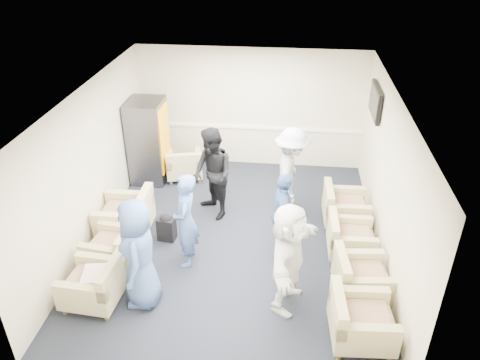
# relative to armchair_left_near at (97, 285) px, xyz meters

# --- Properties ---
(floor) EXTENTS (6.00, 6.00, 0.00)m
(floor) POSITION_rel_armchair_left_near_xyz_m (1.86, 1.77, -0.32)
(floor) COLOR black
(floor) RESTS_ON ground
(ceiling) EXTENTS (6.00, 6.00, 0.00)m
(ceiling) POSITION_rel_armchair_left_near_xyz_m (1.86, 1.77, 2.38)
(ceiling) COLOR white
(ceiling) RESTS_ON back_wall
(back_wall) EXTENTS (5.00, 0.02, 2.70)m
(back_wall) POSITION_rel_armchair_left_near_xyz_m (1.86, 4.77, 1.03)
(back_wall) COLOR beige
(back_wall) RESTS_ON floor
(front_wall) EXTENTS (5.00, 0.02, 2.70)m
(front_wall) POSITION_rel_armchair_left_near_xyz_m (1.86, -1.23, 1.03)
(front_wall) COLOR beige
(front_wall) RESTS_ON floor
(left_wall) EXTENTS (0.02, 6.00, 2.70)m
(left_wall) POSITION_rel_armchair_left_near_xyz_m (-0.64, 1.77, 1.03)
(left_wall) COLOR beige
(left_wall) RESTS_ON floor
(right_wall) EXTENTS (0.02, 6.00, 2.70)m
(right_wall) POSITION_rel_armchair_left_near_xyz_m (4.36, 1.77, 1.03)
(right_wall) COLOR beige
(right_wall) RESTS_ON floor
(chair_rail) EXTENTS (4.98, 0.04, 0.06)m
(chair_rail) POSITION_rel_armchair_left_near_xyz_m (1.86, 4.75, 0.58)
(chair_rail) COLOR white
(chair_rail) RESTS_ON back_wall
(tv) EXTENTS (0.10, 1.00, 0.58)m
(tv) POSITION_rel_armchair_left_near_xyz_m (4.30, 3.57, 1.73)
(tv) COLOR black
(tv) RESTS_ON right_wall
(armchair_left_near) EXTENTS (0.86, 0.86, 0.64)m
(armchair_left_near) POSITION_rel_armchair_left_near_xyz_m (0.00, 0.00, 0.00)
(armchair_left_near) COLOR tan
(armchair_left_near) RESTS_ON floor
(armchair_left_mid) EXTENTS (0.87, 0.87, 0.62)m
(armchair_left_mid) POSITION_rel_armchair_left_near_xyz_m (-0.03, 0.88, -0.01)
(armchair_left_mid) COLOR tan
(armchair_left_mid) RESTS_ON floor
(armchair_left_far) EXTENTS (0.91, 0.91, 0.71)m
(armchair_left_far) POSITION_rel_armchair_left_near_xyz_m (-0.08, 1.75, 0.03)
(armchair_left_far) COLOR tan
(armchair_left_far) RESTS_ON floor
(armchair_right_near) EXTENTS (0.88, 0.88, 0.66)m
(armchair_right_near) POSITION_rel_armchair_left_near_xyz_m (3.77, -0.31, 0.01)
(armchair_right_near) COLOR tan
(armchair_right_near) RESTS_ON floor
(armchair_right_midnear) EXTENTS (0.86, 0.86, 0.63)m
(armchair_right_midnear) POSITION_rel_armchair_left_near_xyz_m (3.88, 0.59, -0.01)
(armchair_right_midnear) COLOR tan
(armchair_right_midnear) RESTS_ON floor
(armchair_right_midfar) EXTENTS (0.78, 0.78, 0.61)m
(armchair_right_midfar) POSITION_rel_armchair_left_near_xyz_m (3.81, 1.57, -0.02)
(armchair_right_midfar) COLOR tan
(armchair_right_midfar) RESTS_ON floor
(armchair_right_far) EXTENTS (0.83, 0.83, 0.64)m
(armchair_right_far) POSITION_rel_armchair_left_near_xyz_m (3.79, 2.52, -0.00)
(armchair_right_far) COLOR tan
(armchair_right_far) RESTS_ON floor
(armchair_corner) EXTENTS (0.91, 0.91, 0.60)m
(armchair_corner) POSITION_rel_armchair_left_near_xyz_m (0.49, 3.88, -0.02)
(armchair_corner) COLOR tan
(armchair_corner) RESTS_ON floor
(vending_machine) EXTENTS (0.73, 0.85, 1.79)m
(vending_machine) POSITION_rel_armchair_left_near_xyz_m (-0.23, 3.80, 0.58)
(vending_machine) COLOR #4A4B52
(vending_machine) RESTS_ON floor
(backpack) EXTENTS (0.33, 0.26, 0.53)m
(backpack) POSITION_rel_armchair_left_near_xyz_m (0.64, 1.64, -0.05)
(backpack) COLOR black
(backpack) RESTS_ON floor
(pillow) EXTENTS (0.40, 0.49, 0.13)m
(pillow) POSITION_rel_armchair_left_near_xyz_m (-0.01, 0.00, 0.17)
(pillow) COLOR silver
(pillow) RESTS_ON armchair_left_near
(person_front_left) EXTENTS (0.68, 0.93, 1.75)m
(person_front_left) POSITION_rel_armchair_left_near_xyz_m (0.67, 0.12, 0.55)
(person_front_left) COLOR #425FA0
(person_front_left) RESTS_ON floor
(person_mid_left) EXTENTS (0.45, 0.63, 1.64)m
(person_mid_left) POSITION_rel_armchair_left_near_xyz_m (1.15, 1.08, 0.50)
(person_mid_left) COLOR #425FA0
(person_mid_left) RESTS_ON floor
(person_back_left) EXTENTS (1.06, 1.10, 1.78)m
(person_back_left) POSITION_rel_armchair_left_near_xyz_m (1.35, 2.52, 0.57)
(person_back_left) COLOR black
(person_back_left) RESTS_ON floor
(person_back_right) EXTENTS (0.69, 1.17, 1.79)m
(person_back_right) POSITION_rel_armchair_left_near_xyz_m (2.80, 2.70, 0.58)
(person_back_right) COLOR silver
(person_back_right) RESTS_ON floor
(person_mid_right) EXTENTS (0.48, 0.94, 1.53)m
(person_mid_right) POSITION_rel_armchair_left_near_xyz_m (2.69, 1.48, 0.44)
(person_mid_right) COLOR #425FA0
(person_mid_right) RESTS_ON floor
(person_front_right) EXTENTS (0.91, 1.68, 1.73)m
(person_front_right) POSITION_rel_armchair_left_near_xyz_m (2.80, 0.29, 0.54)
(person_front_right) COLOR white
(person_front_right) RESTS_ON floor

